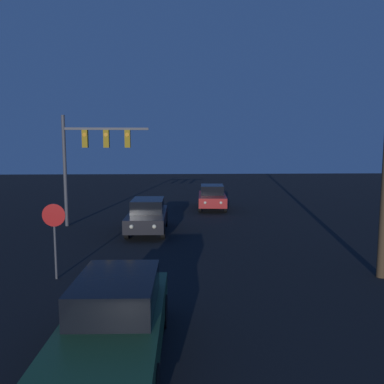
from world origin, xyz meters
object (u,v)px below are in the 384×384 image
object	(u,v)px
stop_sign	(54,227)
car_mid	(148,215)
traffic_signal_mast	(90,151)
car_far	(212,197)
car_near	(116,318)

from	to	relation	value
stop_sign	car_mid	bearing A→B (deg)	70.07
traffic_signal_mast	stop_sign	distance (m)	8.51
car_far	car_mid	bearing A→B (deg)	65.25
car_mid	stop_sign	world-z (taller)	stop_sign
car_mid	traffic_signal_mast	world-z (taller)	traffic_signal_mast
stop_sign	car_far	bearing A→B (deg)	65.16
car_mid	traffic_signal_mast	distance (m)	4.64
traffic_signal_mast	stop_sign	xyz separation A→B (m)	(0.66, -8.17, -2.29)
traffic_signal_mast	car_mid	bearing A→B (deg)	-27.82
car_near	car_far	distance (m)	18.42
car_near	car_far	bearing A→B (deg)	-99.95
car_near	traffic_signal_mast	distance (m)	13.52
car_far	traffic_signal_mast	distance (m)	9.23
traffic_signal_mast	car_far	bearing A→B (deg)	37.51
car_near	car_mid	distance (m)	11.15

